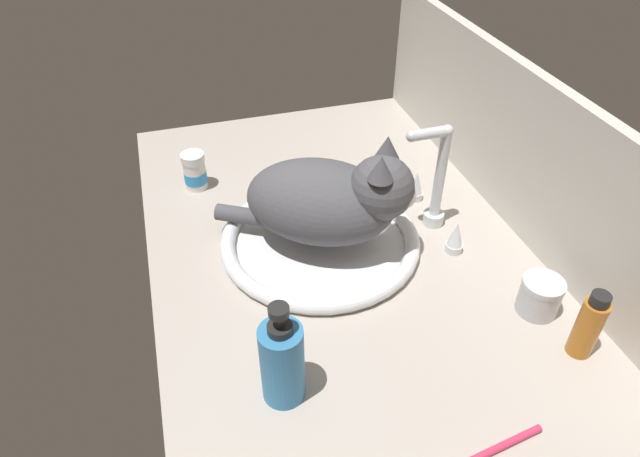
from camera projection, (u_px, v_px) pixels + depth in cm
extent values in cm
cube|color=#ADA399|center=(339.00, 257.00, 104.73)|extent=(113.28, 68.71, 3.00)
cube|color=beige|center=(522.00, 160.00, 103.29)|extent=(113.28, 2.40, 32.98)
torus|color=white|center=(320.00, 239.00, 104.18)|extent=(37.31, 37.31, 2.79)
cylinder|color=white|center=(320.00, 244.00, 104.86)|extent=(33.12, 33.12, 0.60)
cylinder|color=silver|center=(433.00, 218.00, 109.50)|extent=(4.00, 4.00, 2.49)
cylinder|color=silver|center=(440.00, 174.00, 103.03)|extent=(2.00, 2.00, 18.14)
sphere|color=silver|center=(447.00, 131.00, 97.34)|extent=(2.20, 2.20, 2.20)
cylinder|color=silver|center=(430.00, 133.00, 96.58)|extent=(2.00, 6.77, 2.00)
sphere|color=silver|center=(412.00, 136.00, 95.82)|extent=(2.10, 2.10, 2.10)
cylinder|color=silver|center=(415.00, 195.00, 116.28)|extent=(3.20, 3.20, 1.60)
cone|color=silver|center=(416.00, 182.00, 114.22)|extent=(2.88, 2.88, 4.96)
cylinder|color=silver|center=(454.00, 247.00, 103.27)|extent=(3.20, 3.20, 1.60)
cone|color=silver|center=(456.00, 234.00, 101.21)|extent=(2.88, 2.88, 4.96)
ellipsoid|color=#4C4C51|center=(320.00, 202.00, 98.69)|extent=(28.37, 31.83, 14.70)
sphere|color=#4C4C51|center=(382.00, 188.00, 93.84)|extent=(11.25, 11.25, 11.25)
cone|color=#4C4C51|center=(387.00, 147.00, 92.60)|extent=(4.28, 4.28, 4.22)
cone|color=#4C4C51|center=(381.00, 168.00, 87.49)|extent=(4.28, 4.28, 4.22)
ellipsoid|color=silver|center=(406.00, 197.00, 93.79)|extent=(5.78, 5.29, 3.60)
ellipsoid|color=silver|center=(372.00, 212.00, 97.47)|extent=(11.98, 11.25, 8.08)
cylinder|color=#4C4C51|center=(244.00, 216.00, 104.95)|extent=(8.18, 10.96, 3.20)
cylinder|color=white|center=(195.00, 174.00, 118.10)|extent=(4.67, 4.67, 6.41)
cylinder|color=#338CD1|center=(196.00, 176.00, 118.43)|extent=(4.81, 4.81, 2.56)
cylinder|color=white|center=(192.00, 158.00, 115.53)|extent=(4.91, 4.91, 1.79)
cylinder|color=teal|center=(282.00, 364.00, 75.60)|extent=(6.12, 6.12, 13.13)
cylinder|color=black|center=(280.00, 329.00, 71.11)|extent=(3.37, 3.37, 1.20)
cylinder|color=black|center=(279.00, 320.00, 70.07)|extent=(1.22, 1.22, 2.09)
cylinder|color=black|center=(279.00, 311.00, 69.04)|extent=(2.75, 2.75, 1.20)
cylinder|color=#B2B5BA|center=(539.00, 298.00, 90.46)|extent=(6.67, 6.67, 5.46)
cylinder|color=silver|center=(544.00, 284.00, 88.44)|extent=(6.80, 6.80, 1.00)
cylinder|color=#B2661E|center=(587.00, 328.00, 82.32)|extent=(3.73, 3.73, 10.35)
cylinder|color=black|center=(600.00, 300.00, 78.51)|extent=(2.79, 2.79, 1.80)
cylinder|color=#D83359|center=(499.00, 448.00, 72.58)|extent=(2.85, 13.70, 1.00)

